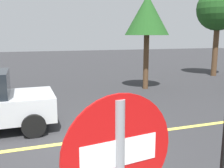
# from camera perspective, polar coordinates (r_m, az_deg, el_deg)

# --- Properties ---
(ground_plane) EXTENTS (80.00, 80.00, 0.00)m
(ground_plane) POSITION_cam_1_polar(r_m,az_deg,el_deg) (6.69, -9.13, -12.92)
(ground_plane) COLOR #2D2D30
(lane_marking_centre) EXTENTS (28.00, 0.16, 0.01)m
(lane_marking_centre) POSITION_cam_1_polar(r_m,az_deg,el_deg) (7.72, 13.72, -9.76)
(lane_marking_centre) COLOR #E0D14C
(tree_left_verge) EXTENTS (2.18, 2.18, 4.64)m
(tree_left_verge) POSITION_cam_1_polar(r_m,az_deg,el_deg) (12.93, 7.90, 14.91)
(tree_left_verge) COLOR #513823
(tree_left_verge) RESTS_ON ground_plane
(tree_centre_verge) EXTENTS (2.77, 2.77, 5.77)m
(tree_centre_verge) POSITION_cam_1_polar(r_m,az_deg,el_deg) (18.49, 22.77, 15.12)
(tree_centre_verge) COLOR #513823
(tree_centre_verge) RESTS_ON ground_plane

